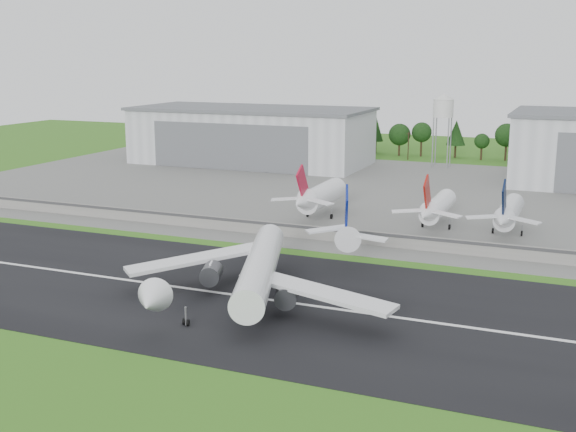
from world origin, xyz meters
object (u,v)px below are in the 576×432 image
at_px(main_airliner, 259,274).
at_px(parked_jet_navy, 508,213).
at_px(parked_jet_red_b, 436,208).
at_px(parked_jet_red_a, 318,196).

bearing_deg(main_airliner, parked_jet_navy, -138.07).
distance_m(main_airliner, parked_jet_navy, 76.53).
height_order(main_airliner, parked_jet_navy, main_airliner).
relative_size(main_airliner, parked_jet_red_b, 1.84).
bearing_deg(parked_jet_red_a, parked_jet_navy, -0.08).
bearing_deg(parked_jet_navy, parked_jet_red_a, 179.92).
height_order(parked_jet_red_a, parked_jet_red_b, parked_jet_red_a).
height_order(parked_jet_red_a, parked_jet_navy, parked_jet_red_a).
height_order(main_airliner, parked_jet_red_b, main_airliner).
relative_size(parked_jet_red_a, parked_jet_red_b, 1.00).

